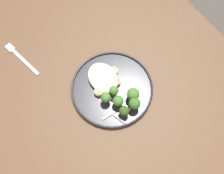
{
  "coord_description": "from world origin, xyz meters",
  "views": [
    {
      "loc": [
        -0.21,
        0.15,
        1.49
      ],
      "look_at": [
        0.03,
        -0.01,
        0.76
      ],
      "focal_mm": 35.95,
      "sensor_mm": 36.0,
      "label": 1
    }
  ],
  "objects_px": {
    "seared_scallop_center_golden": "(116,81)",
    "seared_scallop_front_small": "(104,85)",
    "broccoli_floret_center_pile": "(114,91)",
    "seared_scallop_on_noodles": "(102,79)",
    "broccoli_floret_right_tilted": "(134,104)",
    "broccoli_floret_rear_charred": "(124,111)",
    "broccoli_floret_tall_stalk": "(118,101)",
    "broccoli_floret_left_leaning": "(133,94)",
    "seared_scallop_tilted_round": "(113,71)",
    "seared_scallop_right_edge": "(99,92)",
    "broccoli_floret_split_head": "(105,97)",
    "dinner_fork": "(21,58)",
    "dinner_plate": "(112,88)"
  },
  "relations": [
    {
      "from": "seared_scallop_center_golden",
      "to": "seared_scallop_front_small",
      "type": "bearing_deg",
      "value": 73.64
    },
    {
      "from": "seared_scallop_front_small",
      "to": "broccoli_floret_center_pile",
      "type": "xyz_separation_m",
      "value": [
        -0.04,
        -0.01,
        0.02
      ]
    },
    {
      "from": "seared_scallop_on_noodles",
      "to": "seared_scallop_center_golden",
      "type": "height_order",
      "value": "same"
    },
    {
      "from": "broccoli_floret_right_tilted",
      "to": "broccoli_floret_rear_charred",
      "type": "bearing_deg",
      "value": 90.54
    },
    {
      "from": "broccoli_floret_tall_stalk",
      "to": "broccoli_floret_right_tilted",
      "type": "xyz_separation_m",
      "value": [
        -0.04,
        -0.04,
        0.0
      ]
    },
    {
      "from": "seared_scallop_center_golden",
      "to": "broccoli_floret_left_leaning",
      "type": "distance_m",
      "value": 0.08
    },
    {
      "from": "seared_scallop_tilted_round",
      "to": "seared_scallop_right_edge",
      "type": "distance_m",
      "value": 0.09
    },
    {
      "from": "seared_scallop_center_golden",
      "to": "broccoli_floret_split_head",
      "type": "relative_size",
      "value": 0.59
    },
    {
      "from": "seared_scallop_tilted_round",
      "to": "dinner_fork",
      "type": "height_order",
      "value": "seared_scallop_tilted_round"
    },
    {
      "from": "seared_scallop_tilted_round",
      "to": "broccoli_floret_tall_stalk",
      "type": "distance_m",
      "value": 0.12
    },
    {
      "from": "broccoli_floret_tall_stalk",
      "to": "broccoli_floret_split_head",
      "type": "bearing_deg",
      "value": 39.07
    },
    {
      "from": "seared_scallop_on_noodles",
      "to": "seared_scallop_right_edge",
      "type": "height_order",
      "value": "same"
    },
    {
      "from": "seared_scallop_right_edge",
      "to": "broccoli_floret_left_leaning",
      "type": "bearing_deg",
      "value": -133.13
    },
    {
      "from": "seared_scallop_on_noodles",
      "to": "broccoli_floret_center_pile",
      "type": "distance_m",
      "value": 0.07
    },
    {
      "from": "seared_scallop_tilted_round",
      "to": "broccoli_floret_tall_stalk",
      "type": "bearing_deg",
      "value": 153.74
    },
    {
      "from": "broccoli_floret_split_head",
      "to": "seared_scallop_center_golden",
      "type": "bearing_deg",
      "value": -62.8
    },
    {
      "from": "dinner_plate",
      "to": "broccoli_floret_split_head",
      "type": "distance_m",
      "value": 0.06
    },
    {
      "from": "seared_scallop_center_golden",
      "to": "seared_scallop_right_edge",
      "type": "height_order",
      "value": "seared_scallop_right_edge"
    },
    {
      "from": "dinner_plate",
      "to": "seared_scallop_front_small",
      "type": "height_order",
      "value": "seared_scallop_front_small"
    },
    {
      "from": "seared_scallop_right_edge",
      "to": "broccoli_floret_center_pile",
      "type": "xyz_separation_m",
      "value": [
        -0.03,
        -0.04,
        0.02
      ]
    },
    {
      "from": "dinner_plate",
      "to": "broccoli_floret_center_pile",
      "type": "height_order",
      "value": "broccoli_floret_center_pile"
    },
    {
      "from": "seared_scallop_center_golden",
      "to": "seared_scallop_right_edge",
      "type": "xyz_separation_m",
      "value": [
        0.0,
        0.07,
        0.0
      ]
    },
    {
      "from": "seared_scallop_right_edge",
      "to": "broccoli_floret_tall_stalk",
      "type": "distance_m",
      "value": 0.08
    },
    {
      "from": "seared_scallop_on_noodles",
      "to": "broccoli_floret_left_leaning",
      "type": "xyz_separation_m",
      "value": [
        -0.12,
        -0.05,
        0.03
      ]
    },
    {
      "from": "seared_scallop_tilted_round",
      "to": "broccoli_floret_rear_charred",
      "type": "xyz_separation_m",
      "value": [
        -0.15,
        0.06,
        0.02
      ]
    },
    {
      "from": "dinner_plate",
      "to": "seared_scallop_tilted_round",
      "type": "distance_m",
      "value": 0.06
    },
    {
      "from": "broccoli_floret_rear_charred",
      "to": "dinner_fork",
      "type": "relative_size",
      "value": 0.27
    },
    {
      "from": "broccoli_floret_left_leaning",
      "to": "broccoli_floret_center_pile",
      "type": "xyz_separation_m",
      "value": [
        0.05,
        0.04,
        -0.0
      ]
    },
    {
      "from": "broccoli_floret_tall_stalk",
      "to": "broccoli_floret_center_pile",
      "type": "bearing_deg",
      "value": -14.51
    },
    {
      "from": "broccoli_floret_left_leaning",
      "to": "dinner_fork",
      "type": "relative_size",
      "value": 0.33
    },
    {
      "from": "seared_scallop_front_small",
      "to": "broccoli_floret_left_leaning",
      "type": "relative_size",
      "value": 0.48
    },
    {
      "from": "dinner_plate",
      "to": "broccoli_floret_left_leaning",
      "type": "height_order",
      "value": "broccoli_floret_left_leaning"
    },
    {
      "from": "seared_scallop_front_small",
      "to": "dinner_fork",
      "type": "distance_m",
      "value": 0.34
    },
    {
      "from": "seared_scallop_tilted_round",
      "to": "broccoli_floret_left_leaning",
      "type": "distance_m",
      "value": 0.12
    },
    {
      "from": "broccoli_floret_split_head",
      "to": "dinner_fork",
      "type": "relative_size",
      "value": 0.3
    },
    {
      "from": "seared_scallop_front_small",
      "to": "broccoli_floret_left_leaning",
      "type": "distance_m",
      "value": 0.11
    },
    {
      "from": "broccoli_floret_split_head",
      "to": "broccoli_floret_rear_charred",
      "type": "distance_m",
      "value": 0.08
    },
    {
      "from": "dinner_plate",
      "to": "seared_scallop_center_golden",
      "type": "relative_size",
      "value": 8.96
    },
    {
      "from": "dinner_fork",
      "to": "seared_scallop_tilted_round",
      "type": "bearing_deg",
      "value": -134.19
    },
    {
      "from": "seared_scallop_front_small",
      "to": "seared_scallop_tilted_round",
      "type": "bearing_deg",
      "value": -64.98
    },
    {
      "from": "broccoli_floret_right_tilted",
      "to": "dinner_fork",
      "type": "xyz_separation_m",
      "value": [
        0.39,
        0.24,
        -0.05
      ]
    },
    {
      "from": "seared_scallop_tilted_round",
      "to": "broccoli_floret_rear_charred",
      "type": "relative_size",
      "value": 0.66
    },
    {
      "from": "seared_scallop_center_golden",
      "to": "broccoli_floret_left_leaning",
      "type": "height_order",
      "value": "broccoli_floret_left_leaning"
    },
    {
      "from": "broccoli_floret_left_leaning",
      "to": "dinner_fork",
      "type": "distance_m",
      "value": 0.45
    },
    {
      "from": "dinner_plate",
      "to": "seared_scallop_on_noodles",
      "type": "height_order",
      "value": "seared_scallop_on_noodles"
    },
    {
      "from": "seared_scallop_on_noodles",
      "to": "broccoli_floret_right_tilted",
      "type": "relative_size",
      "value": 0.56
    },
    {
      "from": "broccoli_floret_center_pile",
      "to": "seared_scallop_center_golden",
      "type": "bearing_deg",
      "value": -42.9
    },
    {
      "from": "seared_scallop_front_small",
      "to": "broccoli_floret_right_tilted",
      "type": "distance_m",
      "value": 0.13
    },
    {
      "from": "seared_scallop_center_golden",
      "to": "seared_scallop_tilted_round",
      "type": "height_order",
      "value": "same"
    },
    {
      "from": "broccoli_floret_right_tilted",
      "to": "seared_scallop_tilted_round",
      "type": "bearing_deg",
      "value": -5.93
    }
  ]
}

